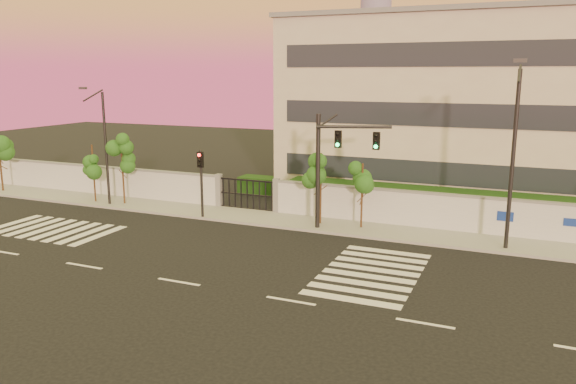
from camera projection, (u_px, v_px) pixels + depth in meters
ground at (179, 282)px, 23.06m from camera, size 120.00×120.00×0.00m
sidewalk at (282, 220)px, 32.49m from camera, size 60.00×3.00×0.15m
perimeter_wall at (293, 198)px, 33.60m from camera, size 60.00×0.36×2.20m
hedge_row at (325, 195)px, 35.70m from camera, size 41.00×4.25×1.80m
institutional_building at (470, 107)px, 38.11m from camera, size 24.40×12.40×12.25m
road_markings at (195, 251)px, 27.05m from camera, size 57.00×7.62×0.02m
street_tree_b at (93, 160)px, 36.45m from camera, size 1.31×1.04×3.90m
street_tree_c at (122, 153)px, 35.74m from camera, size 1.43×1.14×4.70m
street_tree_d at (321, 173)px, 30.97m from camera, size 1.48×1.18×4.13m
street_tree_e at (363, 181)px, 30.21m from camera, size 1.30×1.04×3.69m
traffic_signal_main at (332, 159)px, 29.63m from camera, size 3.91×1.47×6.32m
traffic_signal_secondary at (201, 176)px, 32.50m from camera, size 0.32×0.32×4.09m
streetlight_west at (104, 143)px, 35.38m from camera, size 0.45×1.83×7.62m
streetlight_east at (513, 151)px, 25.96m from camera, size 0.54×2.17×9.02m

